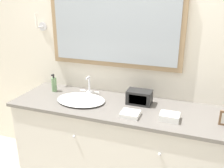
{
  "coord_description": "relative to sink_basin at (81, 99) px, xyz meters",
  "views": [
    {
      "loc": [
        0.58,
        -1.64,
        1.8
      ],
      "look_at": [
        -0.13,
        0.31,
        1.06
      ],
      "focal_mm": 40.0,
      "sensor_mm": 36.0,
      "label": 1
    }
  ],
  "objects": [
    {
      "name": "appliance_box",
      "position": [
        0.53,
        0.13,
        0.04
      ],
      "size": [
        0.22,
        0.14,
        0.13
      ],
      "color": "black",
      "rests_on": "vanity_counter"
    },
    {
      "name": "hand_towel_far_corner",
      "position": [
        0.83,
        -0.09,
        0.01
      ],
      "size": [
        0.15,
        0.12,
        0.05
      ],
      "color": "white",
      "rests_on": "vanity_counter"
    },
    {
      "name": "sink_basin",
      "position": [
        0.0,
        0.0,
        0.0
      ],
      "size": [
        0.46,
        0.4,
        0.19
      ],
      "color": "white",
      "rests_on": "vanity_counter"
    },
    {
      "name": "wall_back",
      "position": [
        0.42,
        0.36,
        0.4
      ],
      "size": [
        8.0,
        0.18,
        2.55
      ],
      "color": "silver",
      "rests_on": "ground_plane"
    },
    {
      "name": "vanity_counter",
      "position": [
        0.43,
        0.02,
        -0.45
      ],
      "size": [
        2.12,
        0.62,
        0.86
      ],
      "color": "beige",
      "rests_on": "ground_plane"
    },
    {
      "name": "hand_towel_near_sink",
      "position": [
        0.52,
        -0.14,
        -0.0
      ],
      "size": [
        0.15,
        0.14,
        0.04
      ],
      "color": "white",
      "rests_on": "vanity_counter"
    },
    {
      "name": "soap_bottle",
      "position": [
        -0.38,
        0.14,
        0.06
      ],
      "size": [
        0.05,
        0.05,
        0.19
      ],
      "color": "#709966",
      "rests_on": "vanity_counter"
    }
  ]
}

